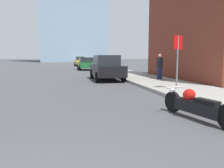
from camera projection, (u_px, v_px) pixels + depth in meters
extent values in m
cube|color=gray|center=(93.00, 65.00, 41.83)|extent=(3.32, 240.00, 0.15)
cylinder|color=black|center=(173.00, 102.00, 6.35)|extent=(0.22, 0.61, 0.60)
cube|color=black|center=(197.00, 108.00, 5.51)|extent=(0.52, 1.42, 0.31)
sphere|color=red|center=(189.00, 95.00, 5.73)|extent=(0.32, 0.32, 0.32)
cube|color=black|center=(207.00, 102.00, 5.22)|extent=(0.34, 0.67, 0.10)
sphere|color=silver|center=(172.00, 91.00, 6.33)|extent=(0.16, 0.16, 0.16)
cylinder|color=silver|center=(176.00, 87.00, 6.20)|extent=(0.61, 0.16, 0.04)
cube|color=black|center=(106.00, 70.00, 15.18)|extent=(1.83, 4.23, 0.71)
cube|color=#23282D|center=(106.00, 60.00, 15.10)|extent=(1.55, 2.03, 0.69)
cylinder|color=black|center=(92.00, 74.00, 16.31)|extent=(0.20, 0.66, 0.66)
cylinder|color=black|center=(114.00, 74.00, 16.68)|extent=(0.20, 0.66, 0.66)
cylinder|color=black|center=(97.00, 77.00, 13.77)|extent=(0.20, 0.66, 0.66)
cylinder|color=black|center=(123.00, 77.00, 14.15)|extent=(0.20, 0.66, 0.66)
cube|color=#1E6B33|center=(86.00, 65.00, 27.29)|extent=(1.96, 4.24, 0.60)
cube|color=#23282D|center=(86.00, 60.00, 27.22)|extent=(1.63, 2.05, 0.64)
cylinder|color=black|center=(78.00, 67.00, 28.37)|extent=(0.22, 0.66, 0.66)
cylinder|color=black|center=(92.00, 67.00, 28.79)|extent=(0.22, 0.66, 0.66)
cylinder|color=black|center=(80.00, 68.00, 25.86)|extent=(0.22, 0.66, 0.66)
cylinder|color=black|center=(95.00, 68.00, 26.29)|extent=(0.22, 0.66, 0.66)
cube|color=gold|center=(80.00, 62.00, 39.49)|extent=(1.83, 4.56, 0.76)
cube|color=#23282D|center=(80.00, 58.00, 39.41)|extent=(1.49, 2.21, 0.63)
cylinder|color=black|center=(75.00, 64.00, 40.68)|extent=(0.22, 0.65, 0.64)
cylinder|color=black|center=(83.00, 64.00, 41.08)|extent=(0.22, 0.65, 0.64)
cylinder|color=black|center=(76.00, 65.00, 38.00)|extent=(0.22, 0.65, 0.64)
cylinder|color=black|center=(85.00, 64.00, 38.40)|extent=(0.22, 0.65, 0.64)
cylinder|color=slate|center=(177.00, 63.00, 9.84)|extent=(0.07, 0.07, 2.40)
cube|color=red|center=(178.00, 42.00, 9.73)|extent=(0.57, 0.26, 0.60)
cube|color=#1E2347|center=(159.00, 73.00, 14.39)|extent=(0.29, 0.20, 0.79)
cube|color=black|center=(160.00, 62.00, 14.31)|extent=(0.36, 0.20, 0.63)
sphere|color=tan|center=(160.00, 56.00, 14.25)|extent=(0.23, 0.23, 0.23)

